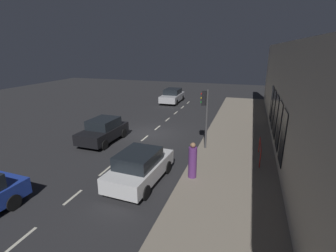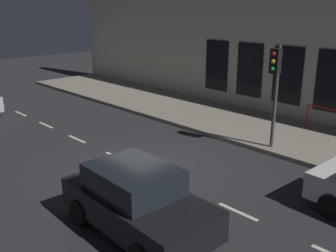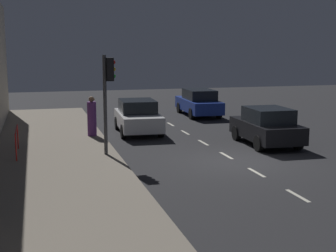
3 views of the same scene
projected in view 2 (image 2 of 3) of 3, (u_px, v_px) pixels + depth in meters
The scene contains 7 objects.
ground_plane at pixel (146, 170), 12.32m from camera, with size 60.00×60.00×0.00m, color #28282B.
sidewalk at pixel (257, 127), 16.43m from camera, with size 4.50×32.00×0.15m.
building_facade at pixel (294, 48), 17.17m from camera, with size 0.65×32.00×6.45m.
lane_centre_line at pixel (168, 180), 11.63m from camera, with size 0.12×27.20×0.01m.
traffic_light at pixel (275, 77), 13.12m from camera, with size 0.48×0.32×3.64m.
parked_car_3 at pixel (137, 200), 8.80m from camera, with size 2.01×3.91×1.58m.
red_railing at pixel (333, 115), 15.31m from camera, with size 0.05×2.17×0.97m.
Camera 2 is at (-7.35, -8.64, 5.06)m, focal length 41.03 mm.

